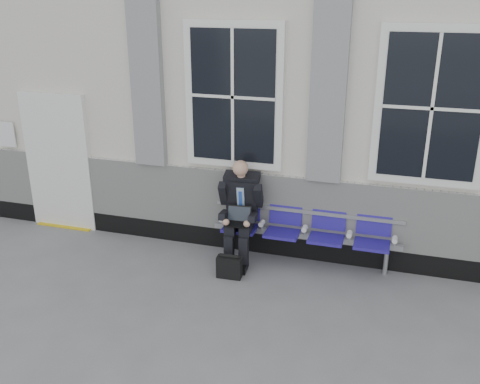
% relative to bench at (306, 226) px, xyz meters
% --- Properties ---
extents(ground, '(70.00, 70.00, 0.00)m').
position_rel_bench_xyz_m(ground, '(1.09, -1.32, -0.55)').
color(ground, slate).
rests_on(ground, ground).
extents(station_building, '(14.40, 4.40, 4.49)m').
position_rel_bench_xyz_m(station_building, '(1.07, 2.15, 1.67)').
color(station_building, beige).
rests_on(station_building, ground).
extents(bench, '(2.60, 0.47, 0.91)m').
position_rel_bench_xyz_m(bench, '(0.00, 0.00, 0.00)').
color(bench, '#9EA0A3').
rests_on(bench, ground).
extents(businessman, '(0.61, 0.82, 1.46)m').
position_rel_bench_xyz_m(businessman, '(-0.89, -0.14, 0.23)').
color(businessman, black).
rests_on(businessman, ground).
extents(briefcase, '(0.34, 0.15, 0.34)m').
position_rel_bench_xyz_m(briefcase, '(-0.87, -0.70, -0.40)').
color(briefcase, black).
rests_on(briefcase, ground).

